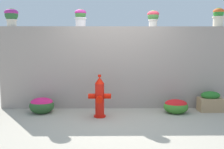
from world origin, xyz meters
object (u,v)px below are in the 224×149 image
at_px(potted_plant_2, 153,17).
at_px(fire_hydrant, 100,98).
at_px(potted_plant_0, 11,15).
at_px(flower_bush_right, 42,105).
at_px(potted_plant_1, 81,16).
at_px(flower_bush_left, 176,106).
at_px(potted_plant_3, 218,16).
at_px(planter_box, 210,102).

distance_m(potted_plant_2, fire_hydrant, 2.28).
distance_m(potted_plant_0, flower_bush_right, 2.19).
relative_size(potted_plant_0, potted_plant_1, 1.04).
relative_size(potted_plant_1, potted_plant_2, 1.07).
height_order(potted_plant_1, flower_bush_left, potted_plant_1).
relative_size(potted_plant_0, potted_plant_3, 0.96).
height_order(potted_plant_0, potted_plant_2, potted_plant_0).
bearing_deg(flower_bush_right, potted_plant_1, 32.18).
bearing_deg(fire_hydrant, flower_bush_right, 165.79).
relative_size(potted_plant_3, fire_hydrant, 0.49).
relative_size(potted_plant_3, planter_box, 0.86).
bearing_deg(potted_plant_2, flower_bush_left, -51.19).
height_order(potted_plant_3, planter_box, potted_plant_3).
height_order(potted_plant_0, flower_bush_left, potted_plant_0).
distance_m(potted_plant_1, fire_hydrant, 1.98).
xyz_separation_m(potted_plant_2, flower_bush_left, (0.44, -0.55, -1.97)).
bearing_deg(potted_plant_0, potted_plant_1, -1.37).
xyz_separation_m(fire_hydrant, planter_box, (2.47, 0.44, -0.19)).
bearing_deg(potted_plant_1, potted_plant_0, 178.63).
bearing_deg(potted_plant_2, flower_bush_right, -168.23).
height_order(flower_bush_left, planter_box, planter_box).
relative_size(potted_plant_1, flower_bush_left, 0.76).
distance_m(potted_plant_1, flower_bush_left, 2.95).
bearing_deg(flower_bush_left, flower_bush_right, 179.39).
bearing_deg(potted_plant_3, potted_plant_1, -179.49).
height_order(potted_plant_2, potted_plant_3, potted_plant_3).
bearing_deg(flower_bush_left, potted_plant_1, 165.51).
bearing_deg(potted_plant_2, potted_plant_3, 0.92).
bearing_deg(potted_plant_0, flower_bush_left, -8.96).
height_order(potted_plant_0, planter_box, potted_plant_0).
xyz_separation_m(potted_plant_1, flower_bush_right, (-0.82, -0.52, -1.95)).
distance_m(potted_plant_1, potted_plant_3, 3.20).
height_order(potted_plant_3, flower_bush_right, potted_plant_3).
distance_m(potted_plant_1, planter_box, 3.53).
distance_m(potted_plant_2, planter_box, 2.33).
distance_m(flower_bush_right, planter_box, 3.75).
xyz_separation_m(fire_hydrant, flower_bush_left, (1.66, 0.29, -0.24)).
bearing_deg(planter_box, potted_plant_1, 172.18).
bearing_deg(fire_hydrant, potted_plant_3, 17.57).
distance_m(potted_plant_0, potted_plant_3, 4.80).
bearing_deg(fire_hydrant, flower_bush_left, 10.00).
xyz_separation_m(potted_plant_3, flower_bush_left, (-1.08, -0.58, -2.00)).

